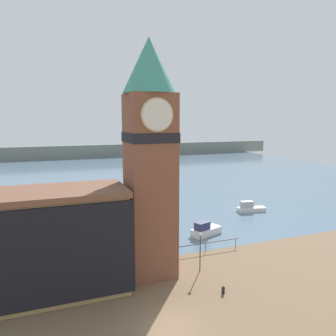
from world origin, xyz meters
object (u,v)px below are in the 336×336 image
pier_building (43,243)px  mooring_bollard_near (223,290)px  boat_near (205,230)px  clock_tower (150,154)px  boat_far (250,208)px  lamp_post (200,244)px

pier_building → mooring_bollard_near: size_ratio=21.71×
mooring_bollard_near → boat_near: bearing=69.2°
clock_tower → boat_near: bearing=37.7°
clock_tower → boat_near: 16.76m
pier_building → boat_far: (31.65, 15.58, -3.96)m
boat_far → lamp_post: 23.81m
lamp_post → mooring_bollard_near: bearing=-90.1°
boat_near → boat_far: size_ratio=0.96×
clock_tower → boat_far: clock_tower is taller
boat_near → lamp_post: lamp_post is taller
boat_near → lamp_post: 10.57m
boat_near → mooring_bollard_near: 14.56m
pier_building → lamp_post: bearing=-3.1°
clock_tower → lamp_post: (4.72, -1.35, -9.09)m
pier_building → boat_near: size_ratio=3.12×
clock_tower → mooring_bollard_near: size_ratio=33.77×
clock_tower → boat_far: 28.82m
clock_tower → pier_building: 12.21m
clock_tower → boat_far: bearing=34.5°
boat_far → boat_near: bearing=-137.6°
lamp_post → boat_far: bearing=43.7°
boat_near → mooring_bollard_near: bearing=-131.4°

